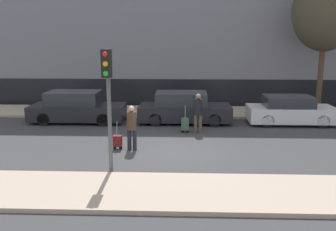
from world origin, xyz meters
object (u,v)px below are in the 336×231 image
(pedestrian_left, at_px, (132,125))
(pedestrian_right, at_px, (198,111))
(trolley_left, at_px, (118,141))
(bare_tree_near_crossing, at_px, (326,11))
(parked_car_2, at_px, (290,111))
(trolley_right, at_px, (185,124))
(parked_car_1, at_px, (184,108))
(parked_car_0, at_px, (77,108))
(parked_bicycle, at_px, (189,105))
(traffic_light, at_px, (108,87))

(pedestrian_left, height_order, pedestrian_right, pedestrian_right)
(trolley_left, distance_m, bare_tree_near_crossing, 12.81)
(parked_car_2, xyz_separation_m, trolley_right, (-4.98, -1.86, -0.25))
(parked_car_1, bearing_deg, trolley_right, -88.26)
(parked_car_0, xyz_separation_m, parked_bicycle, (5.46, 2.15, -0.20))
(parked_car_1, bearing_deg, parked_car_0, -179.16)
(parked_bicycle, xyz_separation_m, bare_tree_near_crossing, (6.92, 0.18, 4.84))
(trolley_right, relative_size, traffic_light, 0.32)
(bare_tree_near_crossing, bearing_deg, pedestrian_right, -147.05)
(parked_car_1, bearing_deg, parked_car_2, -1.66)
(parked_car_0, distance_m, parked_car_1, 5.20)
(parked_car_1, xyz_separation_m, pedestrian_left, (-1.90, -4.60, 0.25))
(parked_car_0, distance_m, trolley_right, 5.61)
(parked_car_1, xyz_separation_m, bare_tree_near_crossing, (7.18, 2.25, 4.65))
(parked_car_1, height_order, pedestrian_right, pedestrian_right)
(traffic_light, distance_m, bare_tree_near_crossing, 13.52)
(parked_car_0, height_order, bare_tree_near_crossing, bare_tree_near_crossing)
(traffic_light, bearing_deg, parked_car_1, 72.65)
(parked_car_2, height_order, trolley_right, parked_car_2)
(parked_car_1, distance_m, parked_bicycle, 2.10)
(parked_car_1, bearing_deg, traffic_light, -107.35)
(trolley_left, distance_m, pedestrian_right, 4.02)
(parked_car_0, bearing_deg, pedestrian_right, -18.42)
(parked_car_2, bearing_deg, bare_tree_near_crossing, 48.20)
(parked_car_2, distance_m, parked_bicycle, 5.27)
(parked_car_2, relative_size, pedestrian_right, 2.36)
(parked_car_1, relative_size, bare_tree_near_crossing, 0.61)
(parked_car_2, xyz_separation_m, bare_tree_near_crossing, (2.14, 2.40, 4.70))
(trolley_left, distance_m, trolley_right, 3.56)
(parked_car_2, relative_size, parked_bicycle, 2.27)
(pedestrian_left, distance_m, parked_bicycle, 7.03)
(trolley_right, bearing_deg, parked_car_2, 20.48)
(parked_car_1, relative_size, parked_bicycle, 2.49)
(parked_car_2, height_order, pedestrian_right, pedestrian_right)
(parked_car_2, distance_m, pedestrian_right, 4.82)
(bare_tree_near_crossing, bearing_deg, traffic_light, -135.17)
(trolley_left, distance_m, parked_bicycle, 7.15)
(parked_car_0, xyz_separation_m, pedestrian_left, (3.30, -4.53, 0.24))
(parked_car_0, bearing_deg, traffic_light, -67.02)
(trolley_right, bearing_deg, traffic_light, -114.12)
(pedestrian_right, xyz_separation_m, traffic_light, (-2.83, -5.09, 1.70))
(traffic_light, bearing_deg, pedestrian_right, 60.92)
(parked_car_1, relative_size, pedestrian_right, 2.59)
(bare_tree_near_crossing, bearing_deg, parked_car_0, -169.35)
(parked_bicycle, distance_m, bare_tree_near_crossing, 8.45)
(parked_car_0, height_order, pedestrian_left, pedestrian_left)
(parked_car_2, bearing_deg, trolley_right, -159.52)
(bare_tree_near_crossing, bearing_deg, trolley_left, -144.79)
(parked_car_1, xyz_separation_m, pedestrian_right, (0.61, -2.01, 0.28))
(pedestrian_left, relative_size, trolley_right, 1.39)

